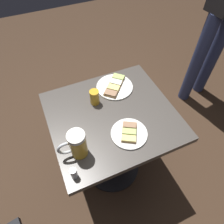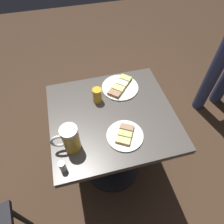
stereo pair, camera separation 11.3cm
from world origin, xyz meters
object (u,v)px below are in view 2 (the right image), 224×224
Objects in this scene: plate_far at (120,87)px; beer_mug at (70,139)px; beer_glass_small at (97,95)px; plate_near at (125,135)px; salt_shaker at (63,166)px.

beer_mug is (-0.34, 0.35, 0.07)m from plate_far.
plate_far is 0.18m from beer_glass_small.
plate_near is at bearing 168.20° from plate_far.
beer_glass_small is (0.28, -0.19, -0.03)m from beer_mug.
beer_mug is at bearing -27.15° from salt_shaker.
salt_shaker is at bearing 147.43° from beer_glass_small.
plate_near is 0.35m from plate_far.
plate_near is at bearing -90.79° from beer_mug.
plate_far is 1.44× the size of beer_mug.
plate_near is 0.28m from beer_mug.
beer_glass_small is 0.45m from salt_shaker.
beer_mug is at bearing 134.69° from plate_far.
beer_mug is at bearing 145.51° from beer_glass_small.
plate_near is 0.29m from beer_glass_small.
beer_glass_small is (-0.07, 0.16, 0.04)m from plate_far.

